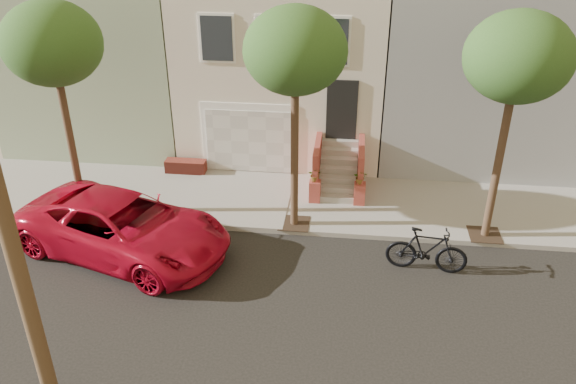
# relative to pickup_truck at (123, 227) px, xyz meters

# --- Properties ---
(ground) EXTENTS (90.00, 90.00, 0.00)m
(ground) POSITION_rel_pickup_truck_xyz_m (3.47, -2.09, -0.83)
(ground) COLOR black
(ground) RESTS_ON ground
(sidewalk) EXTENTS (40.00, 3.70, 0.15)m
(sidewalk) POSITION_rel_pickup_truck_xyz_m (3.47, 3.26, -0.75)
(sidewalk) COLOR gray
(sidewalk) RESTS_ON ground
(house_row) EXTENTS (33.10, 11.70, 7.00)m
(house_row) POSITION_rel_pickup_truck_xyz_m (3.47, 9.10, 2.82)
(house_row) COLOR beige
(house_row) RESTS_ON sidewalk
(tree_left) EXTENTS (2.70, 2.57, 6.30)m
(tree_left) POSITION_rel_pickup_truck_xyz_m (-2.03, 1.81, 4.43)
(tree_left) COLOR #2D2116
(tree_left) RESTS_ON sidewalk
(tree_mid) EXTENTS (2.70, 2.57, 6.30)m
(tree_mid) POSITION_rel_pickup_truck_xyz_m (4.47, 1.81, 4.43)
(tree_mid) COLOR #2D2116
(tree_mid) RESTS_ON sidewalk
(tree_right) EXTENTS (2.70, 2.57, 6.30)m
(tree_right) POSITION_rel_pickup_truck_xyz_m (9.97, 1.81, 4.43)
(tree_right) COLOR #2D2116
(tree_right) RESTS_ON sidewalk
(pickup_truck) EXTENTS (6.52, 4.44, 1.66)m
(pickup_truck) POSITION_rel_pickup_truck_xyz_m (0.00, 0.00, 0.00)
(pickup_truck) COLOR #AA0920
(pickup_truck) RESTS_ON ground
(motorcycle) EXTENTS (2.15, 0.80, 1.26)m
(motorcycle) POSITION_rel_pickup_truck_xyz_m (8.12, 0.10, -0.20)
(motorcycle) COLOR black
(motorcycle) RESTS_ON ground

